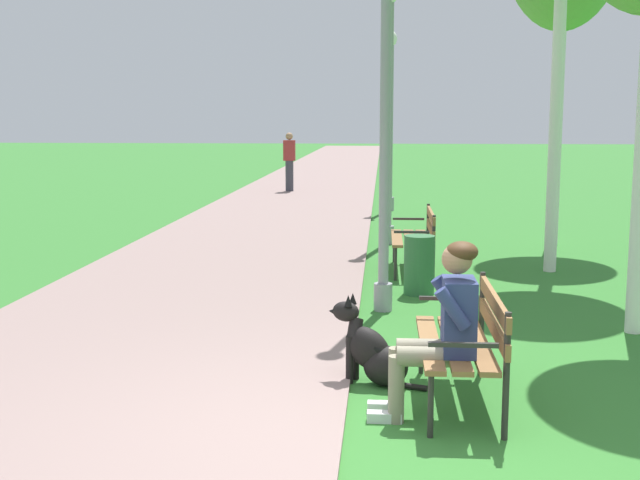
# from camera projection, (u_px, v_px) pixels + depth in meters

# --- Properties ---
(ground_plane) EXTENTS (120.00, 120.00, 0.00)m
(ground_plane) POSITION_uv_depth(u_px,v_px,m) (367.00, 444.00, 5.34)
(ground_plane) COLOR #33752D
(paved_path) EXTENTS (3.85, 60.00, 0.04)m
(paved_path) POSITION_uv_depth(u_px,v_px,m) (322.00, 176.00, 29.16)
(paved_path) COLOR gray
(paved_path) RESTS_ON ground
(park_bench_near) EXTENTS (0.55, 1.50, 0.85)m
(park_bench_near) POSITION_uv_depth(u_px,v_px,m) (468.00, 335.00, 6.03)
(park_bench_near) COLOR olive
(park_bench_near) RESTS_ON ground
(park_bench_mid) EXTENTS (0.55, 1.50, 0.85)m
(park_bench_mid) POSITION_uv_depth(u_px,v_px,m) (417.00, 234.00, 11.24)
(park_bench_mid) COLOR olive
(park_bench_mid) RESTS_ON ground
(person_seated_on_near_bench) EXTENTS (0.74, 0.49, 1.25)m
(person_seated_on_near_bench) POSITION_uv_depth(u_px,v_px,m) (442.00, 323.00, 5.69)
(person_seated_on_near_bench) COLOR gray
(person_seated_on_near_bench) RESTS_ON ground
(dog_black) EXTENTS (0.80, 0.44, 0.71)m
(dog_black) POSITION_uv_depth(u_px,v_px,m) (373.00, 352.00, 6.50)
(dog_black) COLOR black
(dog_black) RESTS_ON ground
(lamp_post_near) EXTENTS (0.24, 0.24, 4.15)m
(lamp_post_near) POSITION_uv_depth(u_px,v_px,m) (385.00, 110.00, 8.69)
(lamp_post_near) COLOR gray
(lamp_post_near) RESTS_ON ground
(lamp_post_mid) EXTENTS (0.24, 0.24, 4.18)m
(lamp_post_mid) POSITION_uv_depth(u_px,v_px,m) (389.00, 112.00, 13.41)
(lamp_post_mid) COLOR gray
(lamp_post_mid) RESTS_ON ground
(lamp_post_far) EXTENTS (0.24, 0.24, 3.92)m
(lamp_post_far) POSITION_uv_depth(u_px,v_px,m) (391.00, 119.00, 18.30)
(lamp_post_far) COLOR gray
(lamp_post_far) RESTS_ON ground
(litter_bin) EXTENTS (0.36, 0.36, 0.70)m
(litter_bin) POSITION_uv_depth(u_px,v_px,m) (419.00, 265.00, 9.79)
(litter_bin) COLOR #2D6638
(litter_bin) RESTS_ON ground
(pedestrian_distant) EXTENTS (0.32, 0.22, 1.65)m
(pedestrian_distant) POSITION_uv_depth(u_px,v_px,m) (289.00, 162.00, 22.89)
(pedestrian_distant) COLOR #383842
(pedestrian_distant) RESTS_ON ground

